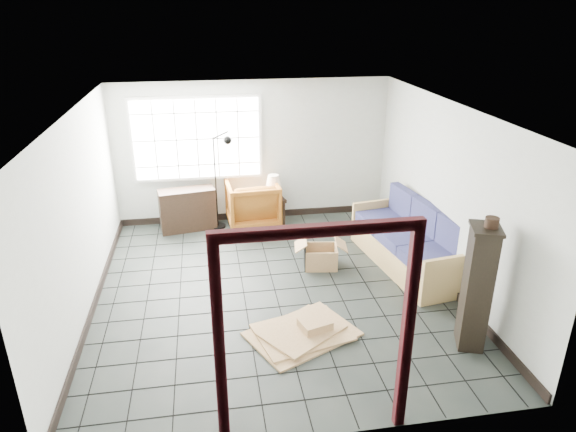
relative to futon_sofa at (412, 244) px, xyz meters
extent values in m
plane|color=black|center=(-2.22, -0.43, -0.37)|extent=(5.50, 5.50, 0.00)
cube|color=silver|center=(-2.22, 2.32, 0.93)|extent=(5.00, 0.02, 2.60)
cube|color=silver|center=(-2.22, -3.18, 0.93)|extent=(5.00, 0.02, 2.60)
cube|color=silver|center=(-4.72, -0.43, 0.93)|extent=(0.02, 5.50, 2.60)
cube|color=silver|center=(0.28, -0.43, 0.93)|extent=(0.02, 5.50, 2.60)
cube|color=white|center=(-2.22, -0.43, 2.23)|extent=(5.00, 5.50, 0.02)
cube|color=black|center=(-2.22, 2.30, -0.31)|extent=(4.95, 0.03, 0.12)
cube|color=black|center=(-4.70, -0.43, -0.31)|extent=(0.03, 5.45, 0.12)
cube|color=black|center=(0.26, -0.43, -0.31)|extent=(0.03, 5.45, 0.12)
cube|color=silver|center=(-3.22, 2.28, 1.23)|extent=(2.32, 0.06, 1.52)
cube|color=white|center=(-3.22, 2.24, 1.23)|extent=(2.20, 0.02, 1.40)
cube|color=#350C10|center=(-3.07, -3.13, 0.68)|extent=(0.10, 0.08, 2.10)
cube|color=#350C10|center=(-1.37, -3.13, 0.68)|extent=(0.10, 0.08, 2.10)
cube|color=#350C10|center=(-2.22, -3.13, 1.78)|extent=(1.80, 0.08, 0.10)
cube|color=tan|center=(-0.07, -0.01, -0.17)|extent=(1.17, 2.26, 0.39)
cube|color=tan|center=(0.10, -1.11, -0.02)|extent=(0.86, 0.19, 0.69)
cube|color=tan|center=(-0.24, 1.08, -0.02)|extent=(0.86, 0.19, 0.69)
cube|color=tan|center=(0.31, 0.05, 0.23)|extent=(0.41, 2.14, 0.75)
cube|color=#1A1F42|center=(0.01, -0.72, 0.11)|extent=(0.87, 0.80, 0.17)
cube|color=#1A1F42|center=(0.32, -0.67, 0.37)|extent=(0.25, 0.70, 0.56)
cube|color=#1A1F42|center=(-0.09, -0.01, 0.11)|extent=(0.87, 0.80, 0.17)
cube|color=#1A1F42|center=(0.22, 0.03, 0.37)|extent=(0.25, 0.70, 0.56)
cube|color=#1A1F42|center=(-0.20, 0.69, 0.11)|extent=(0.87, 0.80, 0.17)
cube|color=#1A1F42|center=(0.11, 0.73, 0.37)|extent=(0.25, 0.70, 0.56)
imported|color=brown|center=(-2.29, 1.97, 0.11)|extent=(0.97, 0.92, 0.95)
cube|color=black|center=(-1.96, 1.97, 0.13)|extent=(0.56, 0.56, 0.06)
cube|color=black|center=(-2.11, 1.75, -0.13)|extent=(0.06, 0.06, 0.47)
cube|color=black|center=(-1.74, 1.83, -0.13)|extent=(0.06, 0.06, 0.47)
cube|color=black|center=(-2.19, 2.12, -0.13)|extent=(0.06, 0.06, 0.47)
cube|color=black|center=(-1.82, 2.20, -0.13)|extent=(0.06, 0.06, 0.47)
cylinder|color=black|center=(-1.89, 1.99, 0.23)|extent=(0.14, 0.14, 0.15)
cylinder|color=black|center=(-1.89, 1.99, 0.36)|extent=(0.03, 0.03, 0.11)
cone|color=#F5E0C8|center=(-1.89, 1.99, 0.47)|extent=(0.36, 0.36, 0.21)
cube|color=silver|center=(-1.94, 1.93, 0.20)|extent=(0.29, 0.23, 0.10)
cylinder|color=black|center=(-2.09, 1.94, 0.20)|extent=(0.02, 0.06, 0.06)
cylinder|color=black|center=(-2.94, 1.97, -0.35)|extent=(0.31, 0.31, 0.03)
cylinder|color=black|center=(-2.94, 1.97, 0.49)|extent=(0.03, 0.03, 1.67)
cylinder|color=black|center=(-2.82, 1.90, 1.37)|extent=(0.28, 0.06, 0.15)
sphere|color=black|center=(-2.70, 1.83, 1.30)|extent=(0.17, 0.17, 0.15)
cube|color=black|center=(-3.47, 1.97, 0.02)|extent=(1.03, 0.54, 0.76)
cube|color=black|center=(-3.47, 1.97, 0.03)|extent=(0.96, 0.47, 0.03)
cube|color=black|center=(-0.07, -2.05, 0.40)|extent=(0.40, 0.46, 1.54)
cube|color=black|center=(-0.07, -2.05, 1.17)|extent=(0.45, 0.51, 0.04)
cylinder|color=black|center=(-0.03, -2.07, 1.25)|extent=(0.16, 0.16, 0.12)
cube|color=#977049|center=(-1.41, 0.17, -0.36)|extent=(0.54, 0.46, 0.02)
cube|color=black|center=(-1.65, 0.21, -0.20)|extent=(0.08, 0.39, 0.33)
cube|color=#977049|center=(-1.17, 0.14, -0.20)|extent=(0.08, 0.39, 0.33)
cube|color=#977049|center=(-1.44, -0.02, -0.20)|extent=(0.48, 0.09, 0.33)
cube|color=#977049|center=(-1.38, 0.37, -0.20)|extent=(0.48, 0.09, 0.33)
cube|color=#977049|center=(-1.72, 0.22, 0.02)|extent=(0.24, 0.41, 0.14)
cube|color=#977049|center=(-1.10, 0.13, 0.02)|extent=(0.24, 0.41, 0.14)
cube|color=#977049|center=(-2.03, -1.55, -0.35)|extent=(1.53, 1.36, 0.03)
cube|color=#977049|center=(-2.03, -1.55, -0.33)|extent=(1.28, 1.08, 0.03)
cube|color=#977049|center=(-2.03, -1.55, -0.30)|extent=(1.17, 1.10, 0.03)
cube|color=#977049|center=(-1.87, -1.54, -0.23)|extent=(0.44, 0.39, 0.11)
camera|label=1|loc=(-3.08, -6.79, 3.48)|focal=32.00mm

